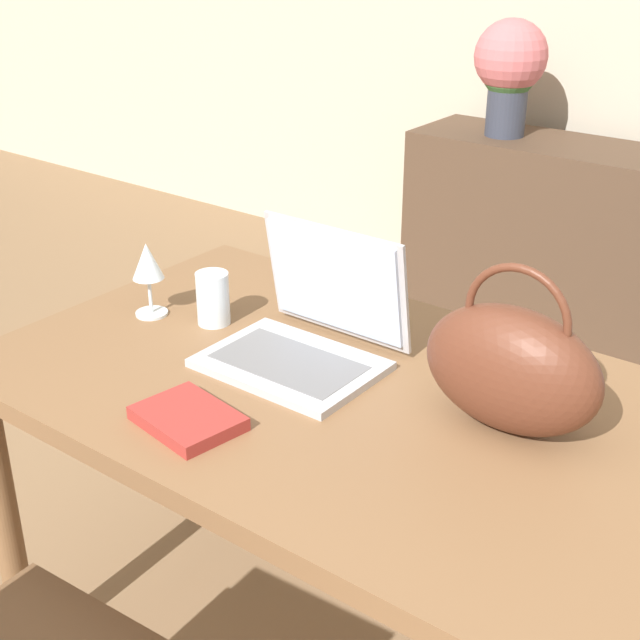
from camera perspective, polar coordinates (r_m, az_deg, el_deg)
dining_table at (r=1.68m, az=1.87°, el=-7.06°), size 1.39×0.83×0.75m
sideboard at (r=3.64m, az=14.09°, el=5.35°), size 1.07×0.40×0.74m
laptop at (r=1.72m, az=-0.53°, el=-0.31°), size 0.33×0.29×0.25m
drinking_glass at (r=1.87m, az=-6.87°, el=1.39°), size 0.07×0.07×0.11m
wine_glass at (r=1.91m, az=-10.98°, el=3.46°), size 0.07×0.07×0.16m
handbag at (r=1.50m, az=12.17°, el=-2.98°), size 0.31×0.15×0.30m
flower_vase at (r=3.54m, az=12.06°, el=15.54°), size 0.27×0.27×0.44m
book at (r=1.54m, az=-8.45°, el=-6.25°), size 0.19×0.16×0.02m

